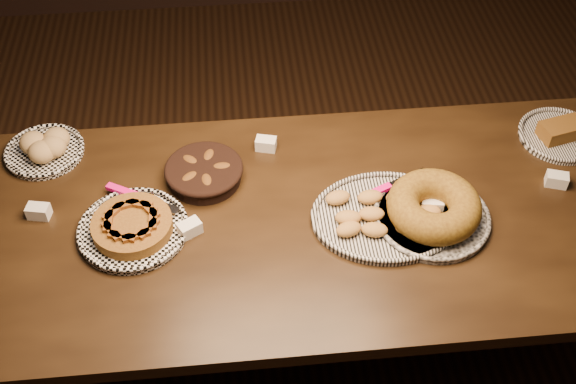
{
  "coord_description": "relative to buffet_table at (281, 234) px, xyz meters",
  "views": [
    {
      "loc": [
        -0.12,
        -1.52,
        2.47
      ],
      "look_at": [
        0.03,
        0.05,
        0.82
      ],
      "focal_mm": 45.0,
      "sensor_mm": 36.0,
      "label": 1
    }
  ],
  "objects": [
    {
      "name": "ground",
      "position": [
        0.0,
        0.0,
        -0.68
      ],
      "size": [
        5.0,
        5.0,
        0.0
      ],
      "primitive_type": "plane",
      "color": "black",
      "rests_on": "ground"
    },
    {
      "name": "buffet_table",
      "position": [
        0.0,
        0.0,
        0.0
      ],
      "size": [
        2.4,
        1.0,
        0.75
      ],
      "color": "black",
      "rests_on": "ground"
    },
    {
      "name": "apple_tart_plate",
      "position": [
        -0.46,
        -0.01,
        0.1
      ],
      "size": [
        0.35,
        0.37,
        0.07
      ],
      "rotation": [
        0.0,
        0.0,
        -0.02
      ],
      "color": "white",
      "rests_on": "buffet_table"
    },
    {
      "name": "madeleine_platter",
      "position": [
        0.33,
        -0.03,
        0.09
      ],
      "size": [
        0.48,
        0.39,
        0.05
      ],
      "rotation": [
        0.0,
        0.0,
        -0.31
      ],
      "color": "black",
      "rests_on": "buffet_table"
    },
    {
      "name": "bundt_cake_plate",
      "position": [
        0.48,
        -0.05,
        0.12
      ],
      "size": [
        0.41,
        0.39,
        0.11
      ],
      "rotation": [
        0.0,
        0.0,
        0.28
      ],
      "color": "black",
      "rests_on": "buffet_table"
    },
    {
      "name": "croissant_basket",
      "position": [
        -0.24,
        0.2,
        0.11
      ],
      "size": [
        0.3,
        0.3,
        0.07
      ],
      "rotation": [
        0.0,
        0.0,
        0.3
      ],
      "color": "black",
      "rests_on": "buffet_table"
    },
    {
      "name": "bread_roll_plate",
      "position": [
        -0.78,
        0.38,
        0.11
      ],
      "size": [
        0.27,
        0.27,
        0.09
      ],
      "rotation": [
        0.0,
        0.0,
        -0.17
      ],
      "color": "white",
      "rests_on": "buffet_table"
    },
    {
      "name": "loaf_plate",
      "position": [
        1.02,
        0.29,
        0.09
      ],
      "size": [
        0.29,
        0.29,
        0.07
      ],
      "rotation": [
        0.0,
        0.0,
        0.24
      ],
      "color": "black",
      "rests_on": "buffet_table"
    },
    {
      "name": "tent_cards",
      "position": [
        0.07,
        0.09,
        0.1
      ],
      "size": [
        1.77,
        0.43,
        0.04
      ],
      "color": "white",
      "rests_on": "buffet_table"
    }
  ]
}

